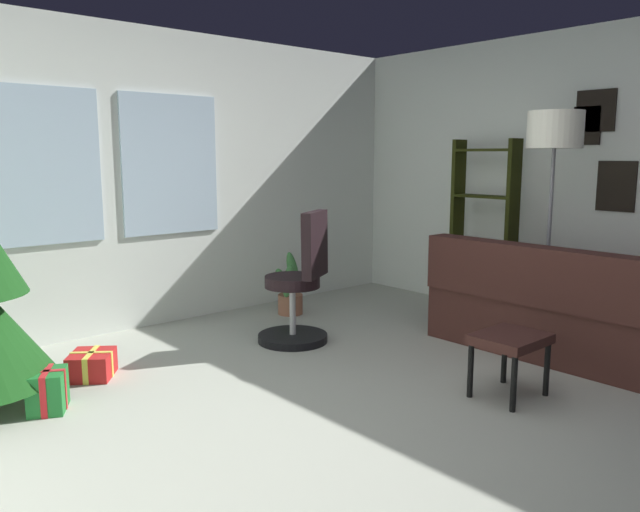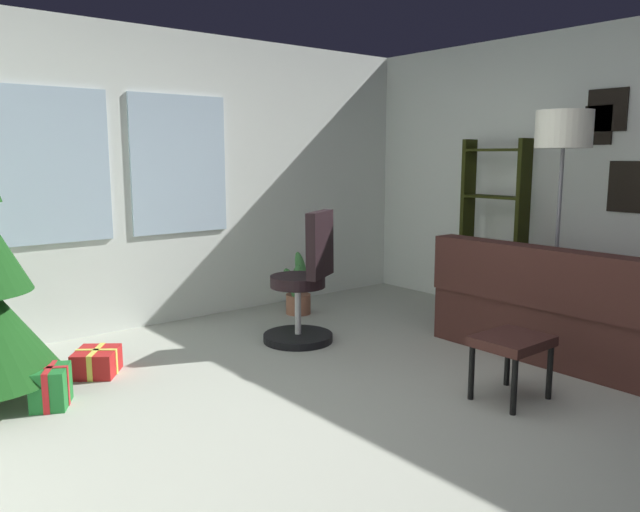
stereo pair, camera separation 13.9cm
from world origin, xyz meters
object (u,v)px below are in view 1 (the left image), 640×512
Objects in this scene: bookshelf at (483,238)px; floor_lamp at (554,143)px; footstool at (510,344)px; office_chair at (299,291)px; gift_box_green at (48,391)px; gift_box_red at (92,365)px; couch at (585,314)px; potted_plant at (289,291)px.

floor_lamp reaches higher than bookshelf.
footstool is 0.41× the size of office_chair.
gift_box_green is 0.30× the size of office_chair.
gift_box_red is 0.25× the size of bookshelf.
couch reaches higher than gift_box_green.
office_chair reaches higher than gift_box_red.
footstool is 0.75× the size of potted_plant.
couch is 4.44× the size of footstool.
office_chair is at bearing 1.94° from gift_box_green.
footstool reaches higher than gift_box_green.
gift_box_green is 0.19× the size of bookshelf.
floor_lamp is at bearing -19.49° from gift_box_green.
bookshelf is at bearing -11.56° from office_chair.
office_chair is 1.99m from bookshelf.
potted_plant is (-0.97, 2.05, -1.36)m from floor_lamp.
potted_plant is (-1.42, 1.16, -0.50)m from bookshelf.
gift_box_green is (-0.41, -0.38, 0.03)m from gift_box_red.
office_chair is at bearing 131.79° from couch.
gift_box_red is 1.28× the size of gift_box_green.
footstool is at bearing -159.97° from floor_lamp.
footstool is 2.75m from gift_box_red.
office_chair is at bearing -123.64° from potted_plant.
office_chair is at bearing 138.97° from floor_lamp.
bookshelf reaches higher than couch.
footstool is at bearing -95.85° from potted_plant.
couch is at bearing -48.21° from office_chair.
couch is 1.19× the size of bookshelf.
office_chair is 1.81× the size of potted_plant.
bookshelf is at bearing -11.46° from gift_box_red.
gift_box_red is 2.12m from potted_plant.
bookshelf is at bearing 38.74° from footstool.
couch is 4.80× the size of gift_box_red.
bookshelf is (0.47, 1.24, 0.42)m from couch.
bookshelf reaches higher than footstool.
gift_box_green is 2.62m from potted_plant.
bookshelf is (3.89, -0.33, 0.60)m from gift_box_green.
office_chair reaches higher than gift_box_green.
floor_lamp is (3.04, -1.60, 1.49)m from gift_box_red.
gift_box_red is (-3.02, 1.94, -0.21)m from couch.
gift_box_green is 3.95m from bookshelf.
bookshelf reaches higher than potted_plant.
footstool reaches higher than gift_box_red.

